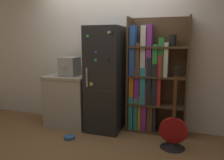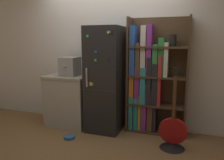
{
  "view_description": "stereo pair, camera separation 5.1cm",
  "coord_description": "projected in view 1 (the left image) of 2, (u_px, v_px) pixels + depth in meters",
  "views": [
    {
      "loc": [
        1.22,
        -3.25,
        1.52
      ],
      "look_at": [
        0.12,
        0.15,
        0.87
      ],
      "focal_mm": 35.0,
      "sensor_mm": 36.0,
      "label": 1
    },
    {
      "loc": [
        1.27,
        -3.23,
        1.52
      ],
      "look_at": [
        0.12,
        0.15,
        0.87
      ],
      "focal_mm": 35.0,
      "sensor_mm": 36.0,
      "label": 2
    }
  ],
  "objects": [
    {
      "name": "bookshelf",
      "position": [
        150.0,
        80.0,
        3.6
      ],
      "size": [
        0.96,
        0.31,
        1.89
      ],
      "color": "#4C3823",
      "rests_on": "ground_plane"
    },
    {
      "name": "ground_plane",
      "position": [
        103.0,
        132.0,
        3.68
      ],
      "size": [
        16.0,
        16.0,
        0.0
      ],
      "primitive_type": "plane",
      "color": "olive"
    },
    {
      "name": "espresso_machine",
      "position": [
        70.0,
        66.0,
        3.83
      ],
      "size": [
        0.29,
        0.37,
        0.32
      ],
      "color": "#A5A39E",
      "rests_on": "kitchen_counter"
    },
    {
      "name": "kitchen_counter",
      "position": [
        69.0,
        100.0,
        3.96
      ],
      "size": [
        0.76,
        0.6,
        0.91
      ],
      "color": "#BCB7A8",
      "rests_on": "ground_plane"
    },
    {
      "name": "refrigerator",
      "position": [
        105.0,
        80.0,
        3.67
      ],
      "size": [
        0.56,
        0.62,
        1.75
      ],
      "color": "black",
      "rests_on": "ground_plane"
    },
    {
      "name": "wall_back",
      "position": [
        111.0,
        53.0,
        3.89
      ],
      "size": [
        8.0,
        0.05,
        2.6
      ],
      "color": "white",
      "rests_on": "ground_plane"
    },
    {
      "name": "guitar",
      "position": [
        173.0,
        136.0,
        3.12
      ],
      "size": [
        0.4,
        0.36,
        1.18
      ],
      "color": "black",
      "rests_on": "ground_plane"
    },
    {
      "name": "pet_bowl",
      "position": [
        69.0,
        137.0,
        3.43
      ],
      "size": [
        0.18,
        0.18,
        0.05
      ],
      "color": "#3366A5",
      "rests_on": "ground_plane"
    }
  ]
}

